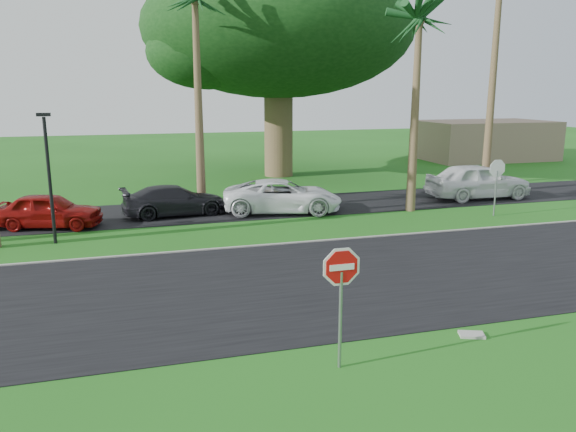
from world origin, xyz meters
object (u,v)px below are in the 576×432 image
at_px(car_red, 49,211).
at_px(car_minivan, 283,196).
at_px(car_pickup, 478,181).
at_px(stop_sign_near, 341,283).
at_px(stop_sign_far, 497,176).
at_px(car_dark, 175,201).

relative_size(car_red, car_minivan, 0.77).
height_order(car_red, car_pickup, car_pickup).
relative_size(stop_sign_near, car_pickup, 0.50).
bearing_deg(stop_sign_far, car_red, -9.31).
xyz_separation_m(car_red, car_minivan, (9.74, 0.22, 0.04)).
relative_size(stop_sign_near, car_red, 0.64).
xyz_separation_m(car_dark, car_pickup, (15.08, -0.29, 0.24)).
bearing_deg(car_minivan, car_red, 104.55).
bearing_deg(car_pickup, car_minivan, 93.59).
distance_m(car_red, car_pickup, 20.11).
relative_size(car_minivan, car_pickup, 1.01).
xyz_separation_m(stop_sign_far, car_minivan, (-8.72, 3.24, -1.04)).
bearing_deg(car_minivan, stop_sign_near, -177.78).
relative_size(stop_sign_far, car_dark, 0.58).
bearing_deg(car_minivan, car_pickup, -74.44).
bearing_deg(stop_sign_near, car_pickup, 48.12).
distance_m(stop_sign_far, car_pickup, 4.10).
relative_size(car_dark, car_pickup, 0.86).
bearing_deg(stop_sign_near, stop_sign_far, 43.73).
bearing_deg(car_dark, stop_sign_near, -179.35).
relative_size(car_red, car_pickup, 0.78).
bearing_deg(car_pickup, car_dark, 90.22).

